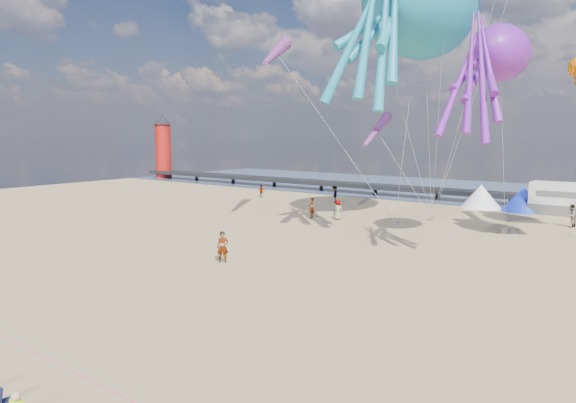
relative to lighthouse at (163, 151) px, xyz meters
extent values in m
plane|color=tan|center=(56.00, -44.00, -4.50)|extent=(120.00, 120.00, 0.00)
plane|color=#3B5272|center=(56.00, 11.00, -4.48)|extent=(120.00, 120.00, 0.00)
cube|color=black|center=(28.00, 0.00, -3.50)|extent=(60.00, 3.00, 0.50)
cylinder|color=#A5140F|center=(0.00, 0.00, 0.00)|extent=(2.60, 2.60, 9.00)
cube|color=silver|center=(62.00, -4.00, -3.00)|extent=(6.60, 2.50, 3.00)
cone|color=white|center=(54.00, -4.00, -3.30)|extent=(4.00, 4.00, 2.40)
cone|color=#1933CC|center=(58.00, -4.00, -3.30)|extent=(4.00, 4.00, 2.40)
cylinder|color=#F2338C|center=(56.00, -49.00, -4.48)|extent=(34.00, 0.03, 0.03)
imported|color=tan|center=(48.49, -35.95, -3.57)|extent=(0.80, 0.80, 1.87)
imported|color=#7F6659|center=(46.05, -18.88, -3.62)|extent=(0.68, 0.49, 1.76)
imported|color=#7F6659|center=(63.14, -10.73, -3.56)|extent=(0.85, 1.06, 1.87)
imported|color=#7F6659|center=(39.95, -9.55, -3.57)|extent=(0.95, 1.08, 1.86)
imported|color=#7F6659|center=(30.63, -10.88, -3.76)|extent=(1.08, 0.82, 1.49)
imported|color=#7F6659|center=(43.69, -19.57, -3.57)|extent=(0.95, 1.81, 1.87)
cube|color=gray|center=(51.08, -17.91, -4.39)|extent=(0.50, 0.35, 0.22)
cube|color=gray|center=(59.36, -15.84, -4.39)|extent=(0.50, 0.35, 0.22)
cube|color=gray|center=(63.75, -15.31, -4.39)|extent=(0.50, 0.35, 0.22)
cube|color=gray|center=(52.94, -14.53, -4.39)|extent=(0.50, 0.35, 0.22)
camera|label=1|loc=(69.25, -57.33, 3.11)|focal=32.00mm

